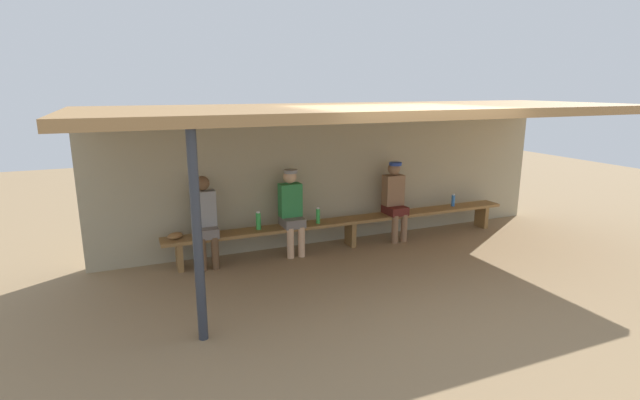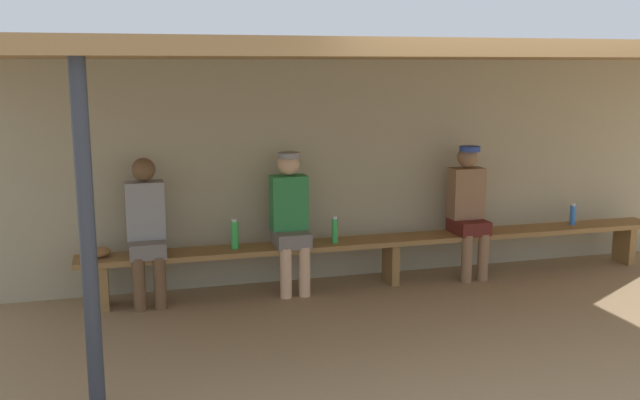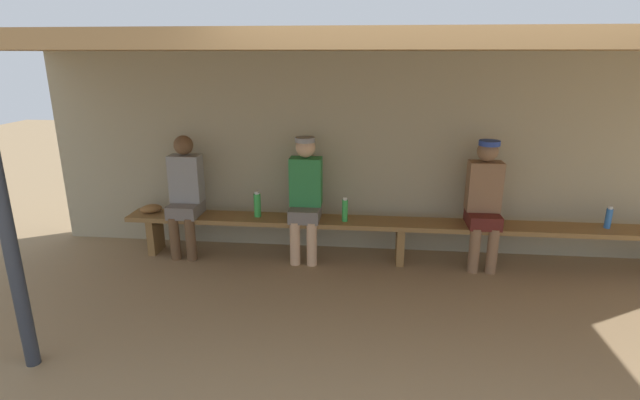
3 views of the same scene
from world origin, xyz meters
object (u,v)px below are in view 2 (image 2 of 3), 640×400
at_px(water_bottle_green, 335,230).
at_px(baseball_glove_dark_brown, 98,252).
at_px(player_near_post, 468,205).
at_px(player_in_white, 290,215).
at_px(support_post, 88,244).
at_px(water_bottle_orange, 573,215).
at_px(player_in_blue, 146,226).
at_px(water_bottle_clear, 235,234).
at_px(bench, 391,245).

distance_m(water_bottle_green, baseball_glove_dark_brown, 2.19).
bearing_deg(baseball_glove_dark_brown, player_near_post, 144.80).
bearing_deg(player_in_white, baseball_glove_dark_brown, 179.19).
height_order(support_post, water_bottle_orange, support_post).
bearing_deg(player_in_blue, water_bottle_orange, 0.38).
height_order(water_bottle_clear, baseball_glove_dark_brown, water_bottle_clear).
xyz_separation_m(player_in_blue, water_bottle_clear, (0.80, 0.01, -0.13)).
height_order(player_in_white, player_in_blue, player_in_white).
bearing_deg(baseball_glove_dark_brown, support_post, 55.69).
relative_size(player_near_post, water_bottle_orange, 5.88).
bearing_deg(water_bottle_clear, baseball_glove_dark_brown, 179.45).
distance_m(support_post, bench, 3.54).
bearing_deg(water_bottle_orange, player_near_post, -178.68).
bearing_deg(player_near_post, player_in_blue, -179.99).
height_order(bench, player_in_white, player_in_white).
relative_size(player_near_post, water_bottle_clear, 4.78).
relative_size(player_in_blue, water_bottle_green, 5.13).
bearing_deg(baseball_glove_dark_brown, player_in_white, 144.38).
bearing_deg(water_bottle_clear, player_in_blue, -179.03).
height_order(player_in_blue, water_bottle_orange, player_in_blue).
bearing_deg(water_bottle_orange, baseball_glove_dark_brown, -179.95).
relative_size(support_post, player_near_post, 1.64).
relative_size(player_in_blue, baseball_glove_dark_brown, 5.56).
relative_size(player_near_post, water_bottle_green, 5.17).
bearing_deg(player_in_white, support_post, -129.56).
bearing_deg(bench, water_bottle_green, -176.38).
height_order(support_post, player_in_blue, support_post).
bearing_deg(player_in_blue, bench, -0.07).
xyz_separation_m(player_in_white, baseball_glove_dark_brown, (-1.76, 0.02, -0.24)).
bearing_deg(player_near_post, water_bottle_clear, 179.69).
relative_size(water_bottle_green, baseball_glove_dark_brown, 1.08).
bearing_deg(water_bottle_orange, water_bottle_green, -178.50).
relative_size(player_in_white, water_bottle_orange, 5.88).
height_order(player_near_post, water_bottle_orange, player_near_post).
distance_m(player_in_white, water_bottle_orange, 3.13).
bearing_deg(player_in_white, player_in_blue, -179.98).
height_order(player_in_blue, water_bottle_green, player_in_blue).
bearing_deg(support_post, player_in_blue, 79.02).
relative_size(support_post, player_in_blue, 1.65).
bearing_deg(water_bottle_clear, player_near_post, -0.31).
bearing_deg(player_in_white, water_bottle_clear, 178.60).
relative_size(water_bottle_orange, baseball_glove_dark_brown, 0.95).
distance_m(bench, water_bottle_clear, 1.57).
height_order(player_near_post, water_bottle_green, player_near_post).
bearing_deg(baseball_glove_dark_brown, bench, 144.61).
bearing_deg(support_post, water_bottle_orange, 23.70).
bearing_deg(player_in_blue, player_near_post, 0.01).
bearing_deg(player_in_white, bench, -0.20).
bearing_deg(player_in_white, water_bottle_green, -5.51).
bearing_deg(bench, water_bottle_orange, 0.89).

